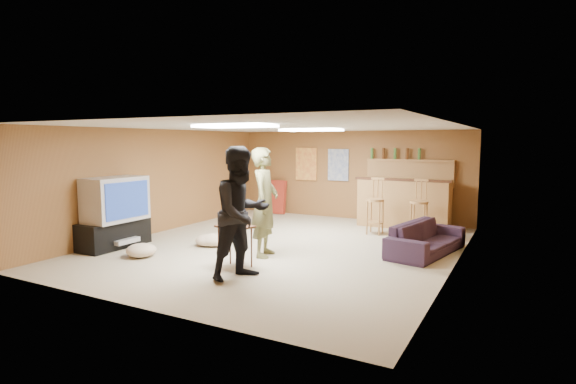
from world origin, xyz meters
The scene contains 32 objects.
ground centered at (0.00, 0.00, 0.00)m, with size 7.00×7.00×0.00m, color tan.
ceiling centered at (0.00, 0.00, 2.20)m, with size 6.00×7.00×0.02m, color silver.
wall_back centered at (0.00, 3.50, 1.10)m, with size 6.00×0.02×2.20m, color brown.
wall_front centered at (0.00, -3.50, 1.10)m, with size 6.00×0.02×2.20m, color brown.
wall_left centered at (-3.00, 0.00, 1.10)m, with size 0.02×7.00×2.20m, color brown.
wall_right centered at (3.00, 0.00, 1.10)m, with size 0.02×7.00×2.20m, color brown.
tv_stand centered at (-2.72, -1.50, 0.25)m, with size 0.55×1.30×0.50m, color black.
dvd_box centered at (-2.50, -1.50, 0.15)m, with size 0.35×0.50×0.08m, color #B2B2B7.
tv_body centered at (-2.65, -1.50, 0.90)m, with size 0.60×1.10×0.80m, color #B2B2B7.
tv_screen centered at (-2.34, -1.50, 0.90)m, with size 0.02×0.95×0.65m, color navy.
bar_counter centered at (1.50, 2.95, 0.55)m, with size 2.00×0.60×1.10m, color olive.
bar_lip centered at (1.50, 2.70, 1.10)m, with size 2.10×0.12×0.05m, color #391F12.
bar_shelf centered at (1.50, 3.40, 1.50)m, with size 2.00×0.18×0.05m, color olive.
bar_backing centered at (1.50, 3.42, 1.20)m, with size 2.00×0.14×0.60m, color olive.
poster_left centered at (-1.20, 3.46, 1.35)m, with size 0.60×0.03×0.85m, color #BF3F26.
poster_right centered at (-0.30, 3.46, 1.35)m, with size 0.55×0.03×0.80m, color #334C99.
folding_chair_stack centered at (-2.00, 3.30, 0.45)m, with size 0.50×0.14×0.90m, color maroon.
ceiling_panel_front centered at (0.00, -1.50, 2.17)m, with size 1.20×0.60×0.04m, color white.
ceiling_panel_back centered at (0.00, 1.20, 2.17)m, with size 1.20×0.60×0.04m, color white.
person_olive centered at (0.05, -0.73, 0.92)m, with size 0.67×0.44×1.84m, color brown.
person_black centered at (0.41, -1.96, 0.94)m, with size 0.91×0.71×1.88m, color black.
sofa centered at (2.44, 0.72, 0.27)m, with size 1.86×0.73×0.54m, color black.
tray_table centered at (0.03, -1.58, 0.33)m, with size 0.51×0.41×0.66m, color #391F12.
cup_red_near centered at (-0.07, -1.55, 0.72)m, with size 0.08×0.08×0.11m, color #A6200B.
cup_red_far centered at (0.09, -1.64, 0.72)m, with size 0.09×0.09×0.12m, color #A6200B.
cup_blue centered at (0.15, -1.49, 0.72)m, with size 0.08×0.08×0.11m, color navy.
bar_stool_left centered at (1.15, 1.91, 0.59)m, with size 0.37×0.37×1.17m, color olive, non-canonical shape.
bar_stool_right centered at (2.04, 2.00, 0.64)m, with size 0.41×0.41×1.28m, color olive, non-canonical shape.
cushion_near_tv centered at (-1.16, -0.55, 0.12)m, with size 0.51×0.51×0.23m, color tan.
cushion_mid centered at (-1.27, -0.60, 0.11)m, with size 0.47×0.47×0.21m, color tan.
cushion_far centered at (-1.76, -1.78, 0.11)m, with size 0.50×0.50×0.23m, color tan.
bottle_row centered at (1.16, 3.38, 1.65)m, with size 1.20×0.08×0.26m, color #3F7233, non-canonical shape.
Camera 1 is at (3.93, -7.15, 1.94)m, focal length 28.00 mm.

